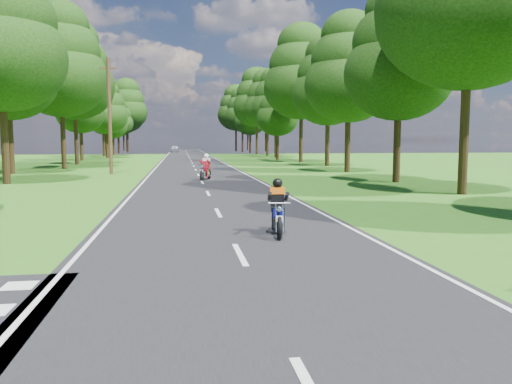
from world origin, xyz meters
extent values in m
plane|color=#306116|center=(0.00, 0.00, 0.00)|extent=(160.00, 160.00, 0.00)
cube|color=black|center=(0.00, 50.00, 0.01)|extent=(7.00, 140.00, 0.02)
cube|color=silver|center=(0.00, 2.00, 0.02)|extent=(0.12, 2.00, 0.01)
cube|color=silver|center=(0.00, 8.00, 0.02)|extent=(0.12, 2.00, 0.01)
cube|color=silver|center=(0.00, 14.00, 0.02)|extent=(0.12, 2.00, 0.01)
cube|color=silver|center=(0.00, 20.00, 0.02)|extent=(0.12, 2.00, 0.01)
cube|color=silver|center=(0.00, 26.00, 0.02)|extent=(0.12, 2.00, 0.01)
cube|color=silver|center=(0.00, 32.00, 0.02)|extent=(0.12, 2.00, 0.01)
cube|color=silver|center=(0.00, 38.00, 0.02)|extent=(0.12, 2.00, 0.01)
cube|color=silver|center=(0.00, 44.00, 0.02)|extent=(0.12, 2.00, 0.01)
cube|color=silver|center=(0.00, 50.00, 0.02)|extent=(0.12, 2.00, 0.01)
cube|color=silver|center=(0.00, 56.00, 0.02)|extent=(0.12, 2.00, 0.01)
cube|color=silver|center=(0.00, 62.00, 0.02)|extent=(0.12, 2.00, 0.01)
cube|color=silver|center=(0.00, 68.00, 0.02)|extent=(0.12, 2.00, 0.01)
cube|color=silver|center=(0.00, 74.00, 0.02)|extent=(0.12, 2.00, 0.01)
cube|color=silver|center=(0.00, 80.00, 0.02)|extent=(0.12, 2.00, 0.01)
cube|color=silver|center=(0.00, 86.00, 0.02)|extent=(0.12, 2.00, 0.01)
cube|color=silver|center=(0.00, 92.00, 0.02)|extent=(0.12, 2.00, 0.01)
cube|color=silver|center=(0.00, 98.00, 0.02)|extent=(0.12, 2.00, 0.01)
cube|color=silver|center=(0.00, 104.00, 0.02)|extent=(0.12, 2.00, 0.01)
cube|color=silver|center=(0.00, 110.00, 0.02)|extent=(0.12, 2.00, 0.01)
cube|color=silver|center=(0.00, 116.00, 0.02)|extent=(0.12, 2.00, 0.01)
cube|color=silver|center=(-3.30, 50.00, 0.02)|extent=(0.10, 140.00, 0.01)
cube|color=silver|center=(3.30, 50.00, 0.02)|extent=(0.10, 140.00, 0.01)
cube|color=silver|center=(-3.80, 0.30, 0.02)|extent=(0.50, 0.50, 0.01)
cylinder|color=black|center=(-10.57, 20.76, 1.96)|extent=(0.40, 0.40, 3.91)
ellipsoid|color=black|center=(-10.57, 20.76, 6.78)|extent=(6.85, 6.85, 5.82)
cylinder|color=black|center=(-12.94, 29.18, 1.90)|extent=(0.40, 0.40, 3.79)
ellipsoid|color=black|center=(-12.94, 29.18, 6.57)|extent=(6.64, 6.64, 5.64)
ellipsoid|color=black|center=(-12.94, 29.18, 8.41)|extent=(5.69, 5.69, 4.84)
ellipsoid|color=black|center=(-12.94, 29.18, 10.26)|extent=(4.27, 4.27, 3.63)
cylinder|color=black|center=(-10.82, 35.60, 2.16)|extent=(0.40, 0.40, 4.32)
ellipsoid|color=black|center=(-10.82, 35.60, 7.47)|extent=(7.56, 7.56, 6.42)
ellipsoid|color=black|center=(-10.82, 35.60, 9.58)|extent=(6.48, 6.48, 5.51)
ellipsoid|color=black|center=(-10.82, 35.60, 11.68)|extent=(4.86, 4.86, 4.13)
cylinder|color=black|center=(-11.26, 43.10, 2.20)|extent=(0.40, 0.40, 4.40)
ellipsoid|color=black|center=(-11.26, 43.10, 7.62)|extent=(7.71, 7.71, 6.55)
ellipsoid|color=black|center=(-11.26, 43.10, 9.77)|extent=(6.60, 6.60, 5.61)
ellipsoid|color=black|center=(-11.26, 43.10, 11.92)|extent=(4.95, 4.95, 4.21)
cylinder|color=black|center=(-12.61, 52.78, 1.60)|extent=(0.40, 0.40, 3.20)
ellipsoid|color=black|center=(-12.61, 52.78, 5.54)|extent=(5.60, 5.60, 4.76)
ellipsoid|color=black|center=(-12.61, 52.78, 7.10)|extent=(4.80, 4.80, 4.08)
ellipsoid|color=black|center=(-12.61, 52.78, 8.66)|extent=(3.60, 3.60, 3.06)
cylinder|color=black|center=(-10.75, 60.15, 1.61)|extent=(0.40, 0.40, 3.22)
ellipsoid|color=black|center=(-10.75, 60.15, 5.58)|extent=(5.64, 5.64, 4.79)
ellipsoid|color=black|center=(-10.75, 60.15, 7.15)|extent=(4.83, 4.83, 4.11)
ellipsoid|color=black|center=(-10.75, 60.15, 8.72)|extent=(3.62, 3.62, 3.08)
cylinder|color=black|center=(-12.29, 67.91, 1.80)|extent=(0.40, 0.40, 3.61)
ellipsoid|color=black|center=(-12.29, 67.91, 6.25)|extent=(6.31, 6.31, 5.37)
ellipsoid|color=black|center=(-12.29, 67.91, 8.01)|extent=(5.41, 5.41, 4.60)
ellipsoid|color=black|center=(-12.29, 67.91, 9.76)|extent=(4.06, 4.06, 3.45)
cylinder|color=black|center=(-11.94, 75.74, 1.33)|extent=(0.40, 0.40, 2.67)
ellipsoid|color=black|center=(-11.94, 75.74, 4.62)|extent=(4.67, 4.67, 3.97)
ellipsoid|color=black|center=(-11.94, 75.74, 5.92)|extent=(4.00, 4.00, 3.40)
ellipsoid|color=black|center=(-11.94, 75.74, 7.22)|extent=(3.00, 3.00, 2.55)
cylinder|color=black|center=(-12.18, 84.90, 1.54)|extent=(0.40, 0.40, 3.09)
ellipsoid|color=black|center=(-12.18, 84.90, 5.34)|extent=(5.40, 5.40, 4.59)
ellipsoid|color=black|center=(-12.18, 84.90, 6.85)|extent=(4.63, 4.63, 3.93)
ellipsoid|color=black|center=(-12.18, 84.90, 8.35)|extent=(3.47, 3.47, 2.95)
cylinder|color=black|center=(-11.23, 91.41, 2.24)|extent=(0.40, 0.40, 4.48)
ellipsoid|color=black|center=(-11.23, 91.41, 7.75)|extent=(7.84, 7.84, 6.66)
ellipsoid|color=black|center=(-11.23, 91.41, 9.94)|extent=(6.72, 6.72, 5.71)
ellipsoid|color=black|center=(-11.23, 91.41, 12.12)|extent=(5.04, 5.04, 4.28)
cylinder|color=black|center=(-12.28, 100.39, 2.05)|extent=(0.40, 0.40, 4.09)
ellipsoid|color=black|center=(-12.28, 100.39, 7.09)|extent=(7.16, 7.16, 6.09)
ellipsoid|color=black|center=(-12.28, 100.39, 9.08)|extent=(6.14, 6.14, 5.22)
ellipsoid|color=black|center=(-12.28, 100.39, 11.08)|extent=(4.61, 4.61, 3.92)
cylinder|color=black|center=(11.06, 12.20, 2.28)|extent=(0.40, 0.40, 4.56)
ellipsoid|color=black|center=(11.06, 12.20, 7.89)|extent=(7.98, 7.98, 6.78)
cylinder|color=black|center=(10.92, 18.69, 1.75)|extent=(0.40, 0.40, 3.49)
ellipsoid|color=black|center=(10.92, 18.69, 6.05)|extent=(6.12, 6.12, 5.20)
ellipsoid|color=black|center=(10.92, 18.69, 7.75)|extent=(5.24, 5.24, 4.46)
ellipsoid|color=black|center=(10.92, 18.69, 9.46)|extent=(3.93, 3.93, 3.34)
cylinder|color=black|center=(11.06, 27.58, 1.85)|extent=(0.40, 0.40, 3.69)
ellipsoid|color=black|center=(11.06, 27.58, 6.39)|extent=(6.46, 6.46, 5.49)
ellipsoid|color=black|center=(11.06, 27.58, 8.19)|extent=(5.54, 5.54, 4.71)
ellipsoid|color=black|center=(11.06, 27.58, 9.99)|extent=(4.15, 4.15, 3.53)
cylinder|color=black|center=(12.17, 36.42, 1.87)|extent=(0.40, 0.40, 3.74)
ellipsoid|color=black|center=(12.17, 36.42, 6.48)|extent=(6.55, 6.55, 5.57)
ellipsoid|color=black|center=(12.17, 36.42, 8.31)|extent=(5.62, 5.62, 4.77)
ellipsoid|color=black|center=(12.17, 36.42, 10.13)|extent=(4.21, 4.21, 3.58)
cylinder|color=black|center=(11.72, 44.72, 2.32)|extent=(0.40, 0.40, 4.64)
ellipsoid|color=black|center=(11.72, 44.72, 8.04)|extent=(8.12, 8.12, 6.91)
ellipsoid|color=black|center=(11.72, 44.72, 10.30)|extent=(6.96, 6.96, 5.92)
ellipsoid|color=black|center=(11.72, 44.72, 12.56)|extent=(5.22, 5.22, 4.44)
cylinder|color=black|center=(10.55, 51.92, 1.45)|extent=(0.40, 0.40, 2.91)
ellipsoid|color=black|center=(10.55, 51.92, 5.03)|extent=(5.09, 5.09, 4.33)
ellipsoid|color=black|center=(10.55, 51.92, 6.45)|extent=(4.36, 4.36, 3.71)
ellipsoid|color=black|center=(10.55, 51.92, 7.87)|extent=(3.27, 3.27, 2.78)
cylinder|color=black|center=(11.77, 59.40, 1.94)|extent=(0.40, 0.40, 3.88)
ellipsoid|color=black|center=(11.77, 59.40, 6.71)|extent=(6.78, 6.78, 5.77)
ellipsoid|color=black|center=(11.77, 59.40, 8.60)|extent=(5.81, 5.81, 4.94)
ellipsoid|color=black|center=(11.77, 59.40, 10.49)|extent=(4.36, 4.36, 3.71)
cylinder|color=black|center=(12.10, 67.87, 2.09)|extent=(0.40, 0.40, 4.18)
ellipsoid|color=black|center=(12.10, 67.87, 7.23)|extent=(7.31, 7.31, 6.21)
ellipsoid|color=black|center=(12.10, 67.87, 9.27)|extent=(6.27, 6.27, 5.33)
ellipsoid|color=black|center=(12.10, 67.87, 11.31)|extent=(4.70, 4.70, 4.00)
cylinder|color=black|center=(11.80, 76.83, 2.32)|extent=(0.40, 0.40, 4.63)
ellipsoid|color=black|center=(11.80, 76.83, 8.02)|extent=(8.11, 8.11, 6.89)
ellipsoid|color=black|center=(11.80, 76.83, 10.28)|extent=(6.95, 6.95, 5.91)
ellipsoid|color=black|center=(11.80, 76.83, 12.54)|extent=(5.21, 5.21, 4.43)
cylinder|color=black|center=(11.69, 84.12, 1.68)|extent=(0.40, 0.40, 3.36)
ellipsoid|color=black|center=(11.69, 84.12, 5.82)|extent=(5.88, 5.88, 5.00)
ellipsoid|color=black|center=(11.69, 84.12, 7.46)|extent=(5.04, 5.04, 4.29)
ellipsoid|color=black|center=(11.69, 84.12, 9.10)|extent=(3.78, 3.78, 3.21)
cylinder|color=black|center=(11.14, 91.34, 2.04)|extent=(0.40, 0.40, 4.09)
ellipsoid|color=black|center=(11.14, 91.34, 7.07)|extent=(7.15, 7.15, 6.08)
ellipsoid|color=black|center=(11.14, 91.34, 9.07)|extent=(6.13, 6.13, 5.21)
ellipsoid|color=black|center=(11.14, 91.34, 11.06)|extent=(4.60, 4.60, 3.91)
cylinder|color=black|center=(10.68, 99.10, 2.24)|extent=(0.40, 0.40, 4.48)
ellipsoid|color=black|center=(10.68, 99.10, 7.76)|extent=(7.84, 7.84, 6.66)
ellipsoid|color=black|center=(10.68, 99.10, 9.94)|extent=(6.72, 6.72, 5.71)
ellipsoid|color=black|center=(10.68, 99.10, 12.13)|extent=(5.04, 5.04, 4.28)
cylinder|color=black|center=(-14.00, 110.00, 1.92)|extent=(0.40, 0.40, 3.84)
ellipsoid|color=black|center=(-14.00, 110.00, 6.65)|extent=(6.72, 6.72, 5.71)
ellipsoid|color=black|center=(-14.00, 110.00, 8.52)|extent=(5.76, 5.76, 4.90)
ellipsoid|color=black|center=(-14.00, 110.00, 10.39)|extent=(4.32, 4.32, 3.67)
cylinder|color=black|center=(15.00, 112.00, 2.08)|extent=(0.40, 0.40, 4.16)
ellipsoid|color=black|center=(15.00, 112.00, 7.20)|extent=(7.28, 7.28, 6.19)
ellipsoid|color=black|center=(15.00, 112.00, 9.23)|extent=(6.24, 6.24, 5.30)
ellipsoid|color=black|center=(15.00, 112.00, 11.26)|extent=(4.68, 4.68, 3.98)
cylinder|color=black|center=(-16.00, 95.00, 1.76)|extent=(0.40, 0.40, 3.52)
ellipsoid|color=black|center=(-16.00, 95.00, 6.09)|extent=(6.16, 6.16, 5.24)
ellipsoid|color=black|center=(-16.00, 95.00, 7.81)|extent=(5.28, 5.28, 4.49)
ellipsoid|color=black|center=(-16.00, 95.00, 9.53)|extent=(3.96, 3.96, 3.37)
cylinder|color=black|center=(17.00, 98.00, 2.24)|extent=(0.40, 0.40, 4.48)
ellipsoid|color=black|center=(17.00, 98.00, 7.76)|extent=(7.84, 7.84, 6.66)
ellipsoid|color=black|center=(17.00, 98.00, 9.94)|extent=(6.72, 6.72, 5.71)
ellipsoid|color=black|center=(17.00, 98.00, 12.12)|extent=(5.04, 5.04, 4.28)
cylinder|color=#382616|center=(-6.00, 28.00, 4.00)|extent=(0.26, 0.26, 8.00)
cube|color=#382616|center=(-6.00, 28.00, 7.30)|extent=(1.20, 0.10, 0.10)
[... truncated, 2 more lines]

